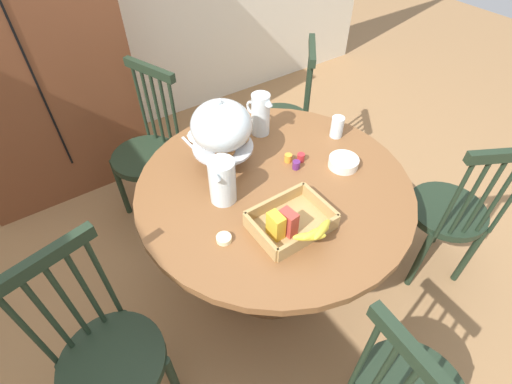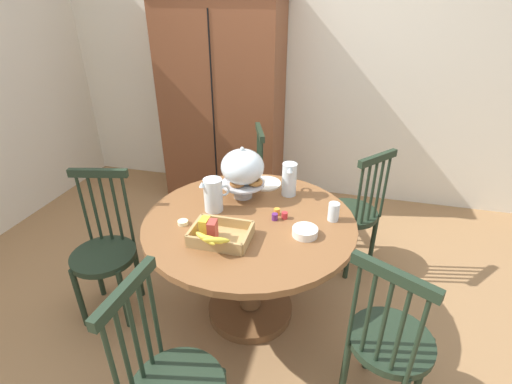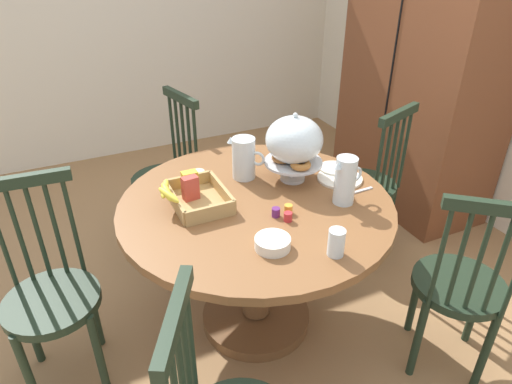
{
  "view_description": "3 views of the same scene",
  "coord_description": "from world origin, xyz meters",
  "px_view_note": "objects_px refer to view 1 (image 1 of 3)",
  "views": [
    {
      "loc": [
        -0.77,
        -1.05,
        1.91
      ],
      "look_at": [
        -0.1,
        -0.07,
        0.74
      ],
      "focal_mm": 26.6,
      "sensor_mm": 36.0,
      "label": 1
    },
    {
      "loc": [
        0.5,
        -1.85,
        1.9
      ],
      "look_at": [
        0.0,
        0.08,
        0.84
      ],
      "focal_mm": 26.12,
      "sensor_mm": 36.0,
      "label": 2
    },
    {
      "loc": [
        1.58,
        -0.81,
        1.81
      ],
      "look_at": [
        0.0,
        -0.07,
        0.79
      ],
      "focal_mm": 31.95,
      "sensor_mm": 36.0,
      "label": 3
    }
  ],
  "objects_px": {
    "cereal_bowl": "(343,162)",
    "drinking_glass": "(337,127)",
    "butter_dish": "(224,239)",
    "wooden_armoire": "(17,44)",
    "windsor_chair_by_cabinet": "(449,213)",
    "china_plate_large": "(219,133)",
    "orange_juice_pitcher": "(260,116)",
    "windsor_chair_host_seat": "(109,358)",
    "pastry_stand_with_dome": "(222,128)",
    "dining_table": "(273,214)",
    "milk_pitcher": "(223,183)",
    "windsor_chair_facing_door": "(284,121)",
    "cereal_basket": "(292,224)",
    "windsor_chair_far_side": "(149,155)",
    "china_plate_small": "(202,135)"
  },
  "relations": [
    {
      "from": "cereal_bowl",
      "to": "drinking_glass",
      "type": "height_order",
      "value": "drinking_glass"
    },
    {
      "from": "cereal_bowl",
      "to": "butter_dish",
      "type": "relative_size",
      "value": 2.33
    },
    {
      "from": "wooden_armoire",
      "to": "windsor_chair_by_cabinet",
      "type": "xyz_separation_m",
      "value": [
        1.49,
        -2.03,
        -0.53
      ]
    },
    {
      "from": "china_plate_large",
      "to": "windsor_chair_by_cabinet",
      "type": "bearing_deg",
      "value": -48.33
    },
    {
      "from": "butter_dish",
      "to": "orange_juice_pitcher",
      "type": "bearing_deg",
      "value": 44.02
    },
    {
      "from": "windsor_chair_host_seat",
      "to": "china_plate_large",
      "type": "xyz_separation_m",
      "value": [
        0.89,
        0.64,
        0.29
      ]
    },
    {
      "from": "windsor_chair_host_seat",
      "to": "china_plate_large",
      "type": "distance_m",
      "value": 1.14
    },
    {
      "from": "pastry_stand_with_dome",
      "to": "drinking_glass",
      "type": "relative_size",
      "value": 3.13
    },
    {
      "from": "dining_table",
      "to": "orange_juice_pitcher",
      "type": "xyz_separation_m",
      "value": [
        0.17,
        0.35,
        0.3
      ]
    },
    {
      "from": "dining_table",
      "to": "windsor_chair_by_cabinet",
      "type": "relative_size",
      "value": 1.27
    },
    {
      "from": "milk_pitcher",
      "to": "orange_juice_pitcher",
      "type": "bearing_deg",
      "value": 37.22
    },
    {
      "from": "windsor_chair_by_cabinet",
      "to": "windsor_chair_facing_door",
      "type": "relative_size",
      "value": 1.0
    },
    {
      "from": "pastry_stand_with_dome",
      "to": "cereal_basket",
      "type": "height_order",
      "value": "pastry_stand_with_dome"
    },
    {
      "from": "windsor_chair_far_side",
      "to": "china_plate_small",
      "type": "relative_size",
      "value": 6.5
    },
    {
      "from": "windsor_chair_by_cabinet",
      "to": "milk_pitcher",
      "type": "bearing_deg",
      "value": 154.18
    },
    {
      "from": "windsor_chair_by_cabinet",
      "to": "cereal_bowl",
      "type": "bearing_deg",
      "value": 141.53
    },
    {
      "from": "windsor_chair_far_side",
      "to": "windsor_chair_host_seat",
      "type": "bearing_deg",
      "value": -119.91
    },
    {
      "from": "wooden_armoire",
      "to": "windsor_chair_host_seat",
      "type": "distance_m",
      "value": 1.85
    },
    {
      "from": "wooden_armoire",
      "to": "milk_pitcher",
      "type": "relative_size",
      "value": 9.53
    },
    {
      "from": "windsor_chair_facing_door",
      "to": "milk_pitcher",
      "type": "xyz_separation_m",
      "value": [
        -0.84,
        -0.65,
        0.38
      ]
    },
    {
      "from": "wooden_armoire",
      "to": "windsor_chair_far_side",
      "type": "bearing_deg",
      "value": -60.49
    },
    {
      "from": "drinking_glass",
      "to": "dining_table",
      "type": "bearing_deg",
      "value": -166.98
    },
    {
      "from": "windsor_chair_by_cabinet",
      "to": "windsor_chair_far_side",
      "type": "xyz_separation_m",
      "value": [
        -1.09,
        1.33,
        0.0
      ]
    },
    {
      "from": "windsor_chair_by_cabinet",
      "to": "cereal_basket",
      "type": "relative_size",
      "value": 3.09
    },
    {
      "from": "windsor_chair_host_seat",
      "to": "drinking_glass",
      "type": "relative_size",
      "value": 8.86
    },
    {
      "from": "windsor_chair_far_side",
      "to": "china_plate_small",
      "type": "distance_m",
      "value": 0.53
    },
    {
      "from": "milk_pitcher",
      "to": "windsor_chair_far_side",
      "type": "bearing_deg",
      "value": 94.01
    },
    {
      "from": "cereal_bowl",
      "to": "windsor_chair_facing_door",
      "type": "bearing_deg",
      "value": 70.95
    },
    {
      "from": "wooden_armoire",
      "to": "pastry_stand_with_dome",
      "type": "xyz_separation_m",
      "value": [
        0.58,
        -1.32,
        -0.05
      ]
    },
    {
      "from": "cereal_bowl",
      "to": "drinking_glass",
      "type": "bearing_deg",
      "value": 55.21
    },
    {
      "from": "dining_table",
      "to": "pastry_stand_with_dome",
      "type": "xyz_separation_m",
      "value": [
        -0.11,
        0.25,
        0.4
      ]
    },
    {
      "from": "windsor_chair_by_cabinet",
      "to": "cereal_basket",
      "type": "height_order",
      "value": "windsor_chair_by_cabinet"
    },
    {
      "from": "milk_pitcher",
      "to": "cereal_bowl",
      "type": "distance_m",
      "value": 0.59
    },
    {
      "from": "windsor_chair_far_side",
      "to": "china_plate_large",
      "type": "bearing_deg",
      "value": -55.87
    },
    {
      "from": "windsor_chair_host_seat",
      "to": "butter_dish",
      "type": "xyz_separation_m",
      "value": [
        0.55,
        0.03,
        0.3
      ]
    },
    {
      "from": "cereal_basket",
      "to": "butter_dish",
      "type": "distance_m",
      "value": 0.27
    },
    {
      "from": "drinking_glass",
      "to": "butter_dish",
      "type": "bearing_deg",
      "value": -162.53
    },
    {
      "from": "wooden_armoire",
      "to": "orange_juice_pitcher",
      "type": "distance_m",
      "value": 1.5
    },
    {
      "from": "wooden_armoire",
      "to": "windsor_chair_by_cabinet",
      "type": "bearing_deg",
      "value": -53.68
    },
    {
      "from": "windsor_chair_facing_door",
      "to": "drinking_glass",
      "type": "xyz_separation_m",
      "value": [
        -0.13,
        -0.58,
        0.34
      ]
    },
    {
      "from": "dining_table",
      "to": "drinking_glass",
      "type": "relative_size",
      "value": 11.28
    },
    {
      "from": "butter_dish",
      "to": "china_plate_small",
      "type": "bearing_deg",
      "value": 68.35
    },
    {
      "from": "cereal_bowl",
      "to": "pastry_stand_with_dome",
      "type": "bearing_deg",
      "value": 143.05
    },
    {
      "from": "wooden_armoire",
      "to": "windsor_chair_far_side",
      "type": "distance_m",
      "value": 0.96
    },
    {
      "from": "orange_juice_pitcher",
      "to": "windsor_chair_host_seat",
      "type": "bearing_deg",
      "value": -153.33
    },
    {
      "from": "dining_table",
      "to": "cereal_basket",
      "type": "relative_size",
      "value": 3.93
    },
    {
      "from": "drinking_glass",
      "to": "china_plate_large",
      "type": "bearing_deg",
      "value": 144.25
    },
    {
      "from": "windsor_chair_far_side",
      "to": "pastry_stand_with_dome",
      "type": "relative_size",
      "value": 2.83
    },
    {
      "from": "milk_pitcher",
      "to": "windsor_chair_by_cabinet",
      "type": "bearing_deg",
      "value": -25.82
    },
    {
      "from": "cereal_basket",
      "to": "milk_pitcher",
      "type": "bearing_deg",
      "value": 113.09
    }
  ]
}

